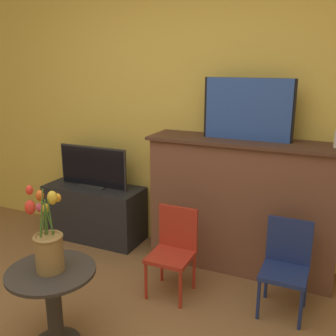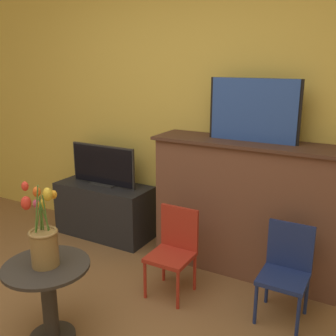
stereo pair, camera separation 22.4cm
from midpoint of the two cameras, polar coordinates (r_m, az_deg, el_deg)
wall_back at (r=3.44m, az=1.62°, el=9.69°), size 8.00×0.06×2.70m
fireplace_mantel at (r=3.25m, az=8.77°, el=-5.20°), size 1.55×0.42×1.09m
painting at (r=3.07m, az=9.45°, el=8.37°), size 0.70×0.03×0.47m
tv_stand at (r=3.93m, az=-12.19°, el=-6.31°), size 0.95×0.41×0.52m
tv_monitor at (r=3.79m, az=-12.52°, el=0.03°), size 0.71×0.12×0.39m
chair_red at (r=2.96m, az=-1.38°, el=-11.39°), size 0.31×0.31×0.65m
chair_blue at (r=2.84m, az=14.57°, el=-13.12°), size 0.31×0.31×0.65m
side_table at (r=2.58m, az=-18.86°, el=-17.34°), size 0.52×0.52×0.51m
vase_tulips at (r=2.42m, az=-19.62°, el=-10.45°), size 0.19×0.20×0.53m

